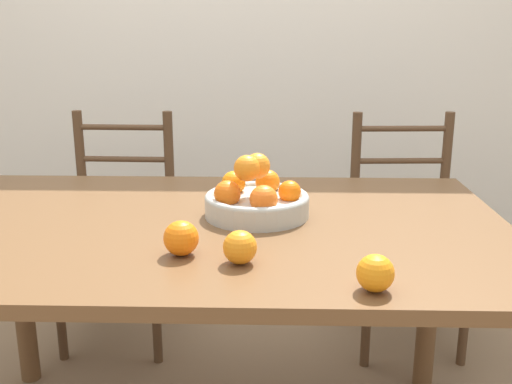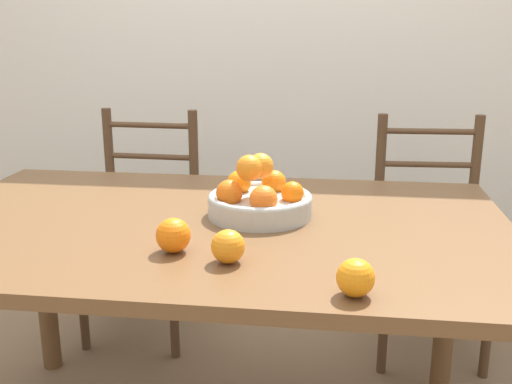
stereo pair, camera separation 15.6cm
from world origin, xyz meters
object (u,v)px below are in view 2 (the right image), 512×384
object	(u,v)px
fruit_bowl	(259,198)
orange_loose_1	(173,235)
orange_loose_0	(356,278)
orange_loose_2	(228,246)
chair_left	(143,227)
chair_right	(429,240)

from	to	relation	value
fruit_bowl	orange_loose_1	size ratio (longest dim) A/B	3.53
orange_loose_0	orange_loose_1	world-z (taller)	orange_loose_1
orange_loose_2	chair_left	distance (m)	1.25
orange_loose_0	chair_left	xyz separation A→B (m)	(-0.84, 1.20, -0.34)
fruit_bowl	chair_right	size ratio (longest dim) A/B	0.31
orange_loose_2	fruit_bowl	bearing A→B (deg)	85.70
orange_loose_0	chair_left	size ratio (longest dim) A/B	0.08
orange_loose_1	chair_left	xyz separation A→B (m)	(-0.42, 1.02, -0.35)
orange_loose_2	chair_right	distance (m)	1.28
orange_loose_0	chair_right	xyz separation A→B (m)	(0.34, 1.20, -0.34)
orange_loose_0	chair_right	size ratio (longest dim) A/B	0.08
orange_loose_2	chair_right	bearing A→B (deg)	60.10
orange_loose_2	chair_left	world-z (taller)	chair_left
fruit_bowl	orange_loose_0	size ratio (longest dim) A/B	3.78
chair_right	orange_loose_2	bearing A→B (deg)	-122.79
chair_right	chair_left	bearing A→B (deg)	177.10
fruit_bowl	chair_right	xyz separation A→B (m)	(0.59, 0.72, -0.36)
orange_loose_1	orange_loose_2	size ratio (longest dim) A/B	1.07
chair_left	chair_right	size ratio (longest dim) A/B	1.00
chair_left	orange_loose_2	bearing A→B (deg)	-60.83
orange_loose_2	chair_right	size ratio (longest dim) A/B	0.08
orange_loose_1	orange_loose_2	world-z (taller)	orange_loose_1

